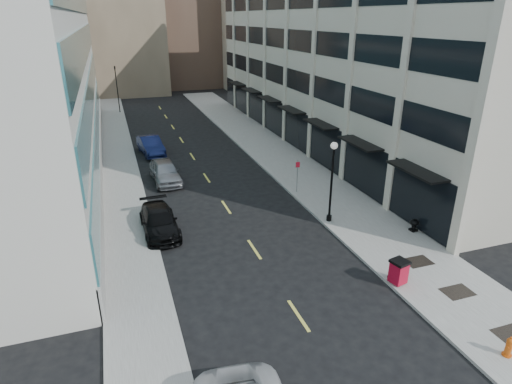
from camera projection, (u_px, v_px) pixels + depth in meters
ground at (319, 347)px, 16.73m from camera, size 160.00×160.00×0.00m
sidewalk_right at (293, 167)px, 36.45m from camera, size 5.00×80.00×0.15m
sidewalk_left at (122, 187)px, 32.28m from camera, size 3.00×80.00×0.15m
building_right at (356, 49)px, 41.99m from camera, size 15.30×46.50×18.25m
skyline_tan_near at (114, 3)px, 69.76m from camera, size 14.00×18.00×28.00m
skyline_tan_far at (56, 22)px, 76.68m from camera, size 12.00×14.00×22.00m
skyline_stone at (246, 29)px, 76.08m from camera, size 10.00×14.00×20.00m
grate_near at (512, 334)px, 17.18m from camera, size 1.40×1.00×0.01m
grate_mid at (457, 292)px, 19.81m from camera, size 1.40×1.00×0.01m
grate_far at (418, 261)px, 22.26m from camera, size 1.40×1.00×0.01m
road_centerline at (216, 191)px, 31.61m from camera, size 0.15×68.20×0.01m
traffic_signal at (115, 69)px, 54.95m from camera, size 0.66×0.66×6.98m
car_black_pickup at (159, 221)px, 25.37m from camera, size 2.13×4.98×1.43m
car_silver_sedan at (165, 172)px, 33.12m from camera, size 2.22×5.06×1.69m
car_blue_sedan at (151, 146)px, 39.89m from camera, size 2.32×5.16×1.64m
fire_hydrant at (509, 347)px, 15.94m from camera, size 0.35×0.35×0.86m
trash_bin at (399, 271)px, 20.26m from camera, size 0.90×0.92×1.22m
lamppost at (332, 175)px, 25.59m from camera, size 0.43×0.43×5.19m
sign_post at (297, 172)px, 30.50m from camera, size 0.29×0.08×2.45m
urn_planter at (414, 224)px, 25.31m from camera, size 0.53×0.53×0.73m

